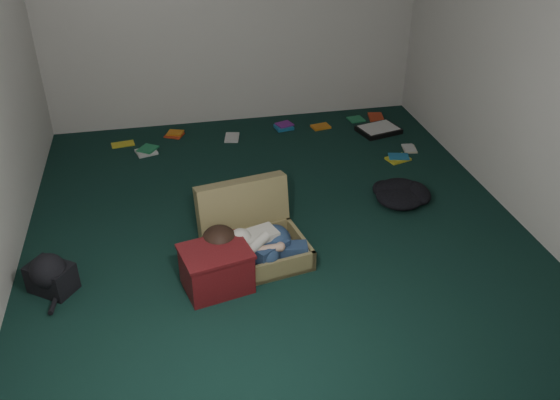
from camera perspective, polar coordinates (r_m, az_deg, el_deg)
name	(u,v)px	position (r m, az deg, el deg)	size (l,w,h in m)	color
floor	(276,227)	(4.88, -0.36, -2.61)	(4.50, 4.50, 0.00)	black
wall_back	(232,2)	(6.43, -4.64, 18.44)	(4.50, 4.50, 0.00)	silver
wall_front	(390,266)	(2.37, 10.55, -6.25)	(4.50, 4.50, 0.00)	silver
wall_right	(530,57)	(5.06, 22.95, 12.57)	(4.50, 4.50, 0.00)	silver
suitcase	(252,235)	(4.51, -2.75, -3.37)	(0.83, 0.82, 0.53)	olive
person	(253,245)	(4.34, -2.57, -4.30)	(0.80, 0.39, 0.33)	beige
maroon_bin	(216,269)	(4.19, -6.14, -6.58)	(0.54, 0.46, 0.32)	#5B1216
backpack	(51,277)	(4.47, -21.15, -6.90)	(0.38, 0.31, 0.23)	black
clothing_pile	(408,194)	(5.31, 12.18, 0.59)	(0.46, 0.38, 0.15)	black
paper_tray	(379,130)	(6.58, 9.47, 6.70)	(0.49, 0.41, 0.06)	black
book_scatter	(291,135)	(6.40, 1.11, 6.23)	(3.08, 1.26, 0.02)	gold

